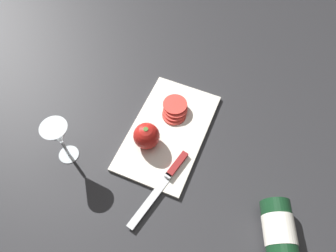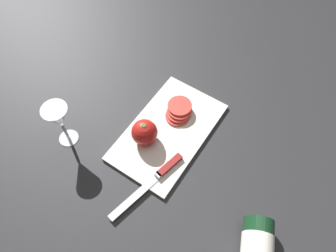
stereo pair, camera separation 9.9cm
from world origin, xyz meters
name	(u,v)px [view 1 (the left image)]	position (x,y,z in m)	size (l,w,h in m)	color
ground_plane	(163,135)	(0.00, 0.00, 0.00)	(3.00, 3.00, 0.00)	#28282B
cutting_board	(168,132)	(0.02, -0.01, 0.01)	(0.39, 0.23, 0.01)	silver
wine_bottle	(281,241)	(-0.19, -0.42, 0.04)	(0.31, 0.17, 0.08)	#14381E
wine_glass	(58,136)	(-0.18, 0.24, 0.12)	(0.08, 0.08, 0.16)	silver
whole_tomato	(146,136)	(-0.05, 0.03, 0.05)	(0.08, 0.08, 0.08)	red
knife	(171,173)	(-0.12, -0.08, 0.02)	(0.27, 0.08, 0.01)	silver
tomato_slice_stack_near	(175,110)	(0.09, -0.01, 0.03)	(0.10, 0.08, 0.03)	#D63D33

